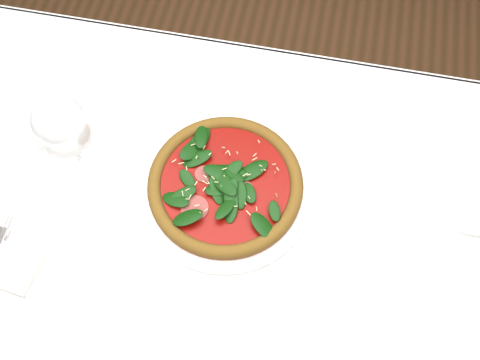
# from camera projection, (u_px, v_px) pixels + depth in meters

# --- Properties ---
(ground) EXTENTS (6.00, 6.00, 0.00)m
(ground) POSITION_uv_depth(u_px,v_px,m) (217.00, 315.00, 1.60)
(ground) COLOR brown
(ground) RESTS_ON ground
(dining_table) EXTENTS (1.21, 0.81, 0.75)m
(dining_table) POSITION_uv_depth(u_px,v_px,m) (204.00, 244.00, 1.01)
(dining_table) COLOR white
(dining_table) RESTS_ON ground
(plate) EXTENTS (0.32, 0.32, 0.01)m
(plate) POSITION_uv_depth(u_px,v_px,m) (226.00, 187.00, 0.94)
(plate) COLOR white
(plate) RESTS_ON dining_table
(pizza) EXTENTS (0.31, 0.31, 0.04)m
(pizza) POSITION_uv_depth(u_px,v_px,m) (225.00, 183.00, 0.93)
(pizza) COLOR brown
(pizza) RESTS_ON plate
(wine_glass) EXTENTS (0.09, 0.09, 0.22)m
(wine_glass) POSITION_uv_depth(u_px,v_px,m) (63.00, 129.00, 0.82)
(wine_glass) COLOR white
(wine_glass) RESTS_ON dining_table
(saucer_far) EXTENTS (0.12, 0.12, 0.01)m
(saucer_far) POSITION_uv_depth(u_px,v_px,m) (472.00, 203.00, 0.93)
(saucer_far) COLOR white
(saucer_far) RESTS_ON dining_table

